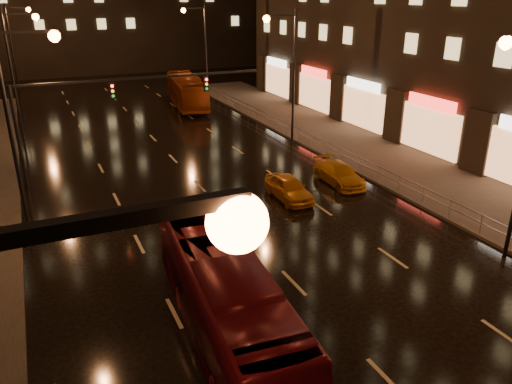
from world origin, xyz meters
TOP-DOWN VIEW (x-y plane):
  - ground at (0.00, 20.00)m, footprint 140.00×140.00m
  - sidewalk_right at (13.50, 15.00)m, footprint 7.00×70.00m
  - traffic_signal at (-5.06, 20.00)m, footprint 15.31×0.32m
  - railing_right at (10.20, 18.00)m, footprint 0.05×56.00m
  - bus_red at (-3.71, 2.00)m, footprint 3.34×10.88m
  - bus_curb at (6.24, 38.77)m, footprint 4.15×11.51m
  - taxi_near at (4.00, 12.00)m, footprint 1.65×3.98m
  - taxi_far at (8.00, 12.93)m, footprint 1.97×4.40m

SIDE VIEW (x-z plane):
  - ground at x=0.00m, z-range 0.00..0.00m
  - sidewalk_right at x=13.50m, z-range 0.00..0.15m
  - taxi_far at x=8.00m, z-range 0.00..1.25m
  - taxi_near at x=4.00m, z-range 0.00..1.35m
  - railing_right at x=10.20m, z-range 0.40..1.40m
  - bus_red at x=-3.71m, z-range 0.00..2.99m
  - bus_curb at x=6.24m, z-range 0.00..3.14m
  - traffic_signal at x=-5.06m, z-range 1.64..7.84m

